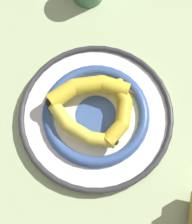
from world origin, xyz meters
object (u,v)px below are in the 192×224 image
at_px(decorative_bowl, 96,115).
at_px(banana_c, 79,128).
at_px(banana_b, 90,89).
at_px(banana_a, 120,114).

bearing_deg(decorative_bowl, banana_c, 144.37).
bearing_deg(banana_b, banana_c, 67.19).
height_order(banana_a, banana_b, banana_b).
bearing_deg(banana_a, decorative_bowl, 89.62).
distance_m(decorative_bowl, banana_b, 0.07).
bearing_deg(banana_b, decorative_bowl, 96.80).
xyz_separation_m(decorative_bowl, banana_a, (-0.00, -0.05, 0.03)).
bearing_deg(banana_a, banana_c, 118.72).
bearing_deg(decorative_bowl, banana_b, 21.85).
relative_size(banana_b, banana_c, 1.21).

